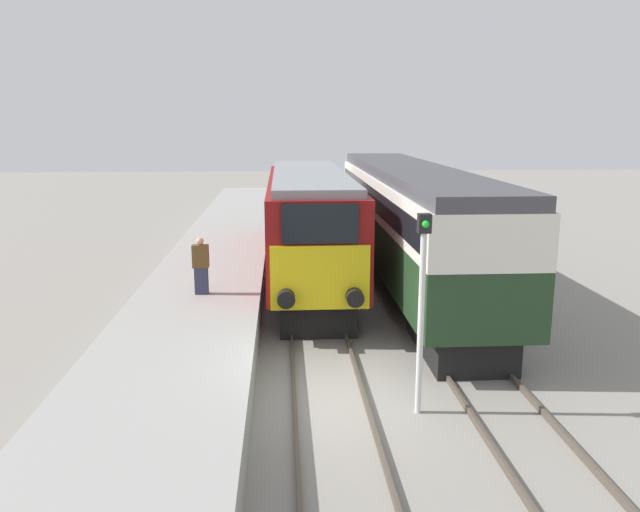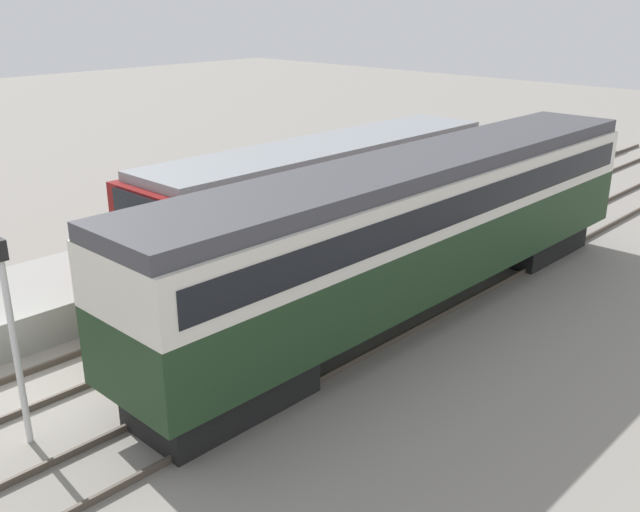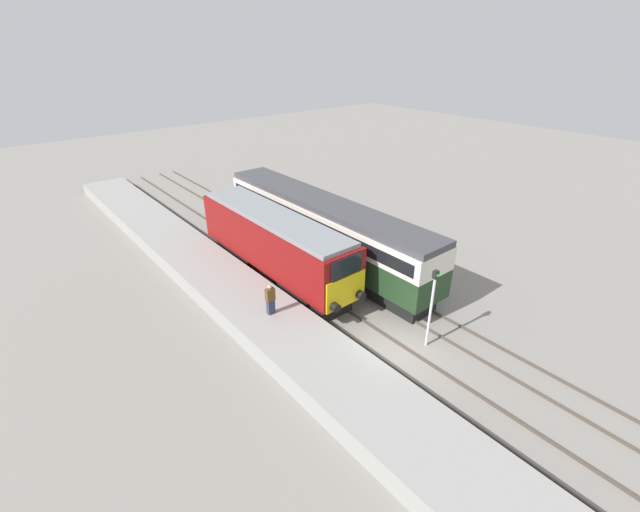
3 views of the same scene
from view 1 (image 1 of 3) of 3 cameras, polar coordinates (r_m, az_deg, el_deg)
The scene contains 8 objects.
ground_plane at distance 13.10m, azimuth 0.89°, elevation -13.20°, with size 120.00×120.00×0.00m, color gray.
platform_left at distance 20.59m, azimuth -10.04°, elevation -2.44°, with size 3.50×50.00×0.94m.
rails_near_track at distance 17.71m, azimuth -0.35°, elevation -6.04°, with size 1.51×60.00×0.14m.
rails_far_track at distance 18.21m, azimuth 10.44°, elevation -5.73°, with size 1.50×60.00×0.14m.
locomotive at distance 21.38m, azimuth -1.00°, elevation 2.97°, with size 2.70×12.62×3.96m.
passenger_carriage at distance 21.48m, azimuth 8.15°, elevation 3.74°, with size 2.75×17.08×4.14m.
person_on_platform at distance 17.42m, azimuth -10.84°, elevation -0.93°, with size 0.44×0.26×1.58m.
signal_post at distance 11.99m, azimuth 9.29°, elevation -3.79°, with size 0.24×0.28×3.96m.
Camera 1 is at (-0.92, -11.79, 5.63)m, focal length 35.00 mm.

